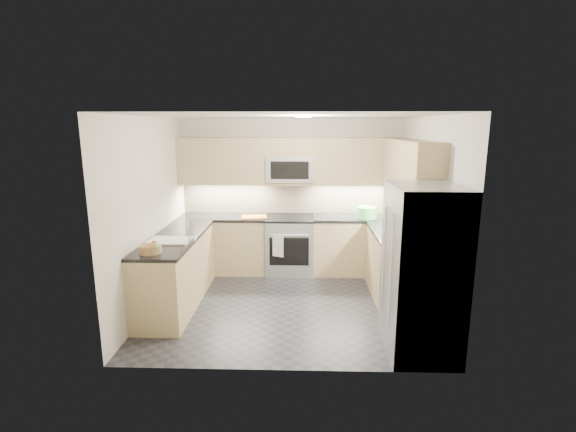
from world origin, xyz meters
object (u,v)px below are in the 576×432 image
object	(u,v)px
refrigerator	(422,271)
cutting_board	(254,217)
microwave	(290,169)
fruit_basket	(150,249)
gas_range	(290,245)
utensil_bowl	(367,213)

from	to	relation	value
refrigerator	cutting_board	xyz separation A→B (m)	(-2.02, 2.36, 0.05)
microwave	fruit_basket	xyz separation A→B (m)	(-1.56, -2.15, -0.71)
gas_range	fruit_basket	size ratio (longest dim) A/B	3.64
cutting_board	fruit_basket	xyz separation A→B (m)	(-0.99, -1.97, 0.04)
microwave	fruit_basket	distance (m)	2.75
gas_range	refrigerator	xyz separation A→B (m)	(1.45, -2.43, 0.45)
gas_range	utensil_bowl	world-z (taller)	utensil_bowl
refrigerator	utensil_bowl	bearing A→B (deg)	95.41
gas_range	refrigerator	distance (m)	2.86
gas_range	microwave	world-z (taller)	microwave
cutting_board	microwave	bearing A→B (deg)	18.25
gas_range	cutting_board	size ratio (longest dim) A/B	2.28
utensil_bowl	fruit_basket	bearing A→B (deg)	-145.08
refrigerator	fruit_basket	world-z (taller)	refrigerator
gas_range	microwave	size ratio (longest dim) A/B	1.20
refrigerator	cutting_board	world-z (taller)	refrigerator
gas_range	microwave	distance (m)	1.25
microwave	refrigerator	size ratio (longest dim) A/B	0.42
gas_range	fruit_basket	bearing A→B (deg)	-127.52
microwave	cutting_board	distance (m)	0.96
gas_range	fruit_basket	xyz separation A→B (m)	(-1.56, -2.03, 0.53)
utensil_bowl	fruit_basket	world-z (taller)	utensil_bowl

